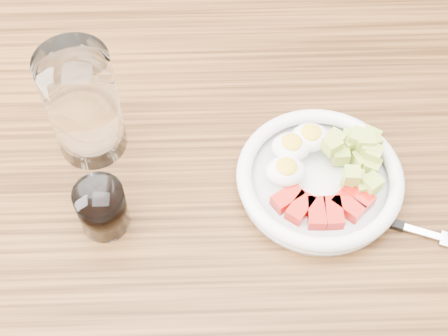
% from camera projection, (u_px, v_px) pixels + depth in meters
% --- Properties ---
extents(dining_table, '(1.50, 0.90, 0.77)m').
position_uv_depth(dining_table, '(231.00, 222.00, 0.93)').
color(dining_table, brown).
rests_on(dining_table, ground).
extents(bowl, '(0.22, 0.22, 0.06)m').
position_uv_depth(bowl, '(321.00, 175.00, 0.83)').
color(bowl, white).
rests_on(bowl, dining_table).
extents(fork, '(0.18, 0.08, 0.01)m').
position_uv_depth(fork, '(389.00, 223.00, 0.81)').
color(fork, black).
rests_on(fork, dining_table).
extents(water_glass, '(0.09, 0.09, 0.17)m').
position_uv_depth(water_glass, '(83.00, 105.00, 0.82)').
color(water_glass, white).
rests_on(water_glass, dining_table).
extents(coffee_glass, '(0.06, 0.06, 0.07)m').
position_uv_depth(coffee_glass, '(102.00, 208.00, 0.79)').
color(coffee_glass, white).
rests_on(coffee_glass, dining_table).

